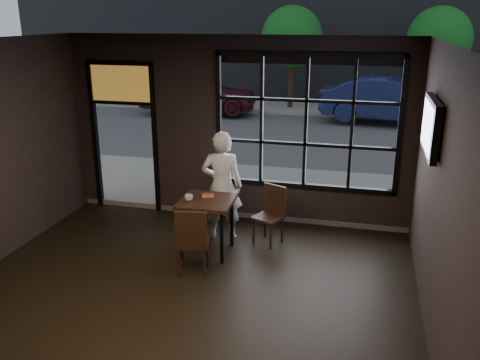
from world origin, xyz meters
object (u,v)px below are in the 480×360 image
(navy_car, at_px, (390,100))
(man, at_px, (222,186))
(chair_near, at_px, (193,240))
(cafe_table, at_px, (207,226))

(navy_car, bearing_deg, man, 171.24)
(man, distance_m, navy_car, 10.50)
(chair_near, distance_m, man, 1.30)
(man, bearing_deg, cafe_table, 72.40)
(cafe_table, distance_m, navy_car, 11.07)
(cafe_table, xyz_separation_m, navy_car, (2.97, 10.66, 0.40))
(cafe_table, height_order, chair_near, chair_near)
(man, xyz_separation_m, navy_car, (2.90, 10.09, -0.06))
(man, relative_size, navy_car, 0.40)
(cafe_table, relative_size, navy_car, 0.19)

